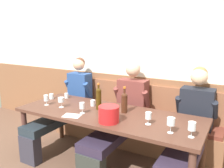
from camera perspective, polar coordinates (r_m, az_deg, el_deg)
room_wall_back at (r=3.65m, az=6.60°, el=7.47°), size 6.80×0.08×2.80m
wood_wainscot_panel at (r=3.78m, az=5.94°, el=-6.00°), size 6.80×0.03×1.04m
wall_bench at (r=3.68m, az=4.53°, el=-10.46°), size 2.64×0.42×0.94m
dining_table at (r=2.97m, az=-1.10°, el=-8.35°), size 2.34×0.87×0.73m
person_center_left_seat at (r=3.75m, az=-10.98°, el=-4.50°), size 0.47×1.29×1.31m
person_left_seat at (r=3.23m, az=2.44°, el=-7.00°), size 0.53×1.30×1.32m
person_right_seat at (r=2.97m, az=18.60°, el=-9.52°), size 0.52×1.30×1.29m
ice_bucket at (r=2.63m, az=-0.78°, el=-7.35°), size 0.23×0.23×0.18m
wine_bottle_clear_water at (r=2.92m, az=3.03°, el=-4.35°), size 0.08×0.08×0.33m
wine_bottle_green_tall at (r=3.04m, az=-3.27°, el=-3.35°), size 0.07×0.07×0.35m
wine_glass_right_end at (r=2.42m, az=14.14°, el=-8.99°), size 0.08×0.08×0.16m
wine_glass_by_bottle at (r=2.59m, az=8.83°, el=-7.78°), size 0.07×0.07×0.14m
wine_glass_mid_right at (r=3.34m, az=-15.73°, el=-3.37°), size 0.06×0.06×0.14m
wine_glass_center_front at (r=2.38m, az=18.86°, el=-9.86°), size 0.07×0.07×0.15m
wine_glass_center_rear at (r=3.19m, az=-12.28°, el=-3.89°), size 0.08×0.08×0.14m
wine_glass_mid_left at (r=2.92m, az=-7.28°, el=-5.39°), size 0.06×0.06×0.14m
water_tumbler_right at (r=3.21m, az=-4.71°, el=-4.62°), size 0.06×0.06×0.08m
water_tumbler_center at (r=3.63m, az=-11.03°, el=-2.80°), size 0.06×0.06×0.08m
water_tumbler_left at (r=3.64m, az=-14.52°, el=-2.92°), size 0.07×0.07×0.08m
tasting_sheet_left_guest at (r=2.88m, az=-9.72°, el=-7.60°), size 0.24×0.20×0.00m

